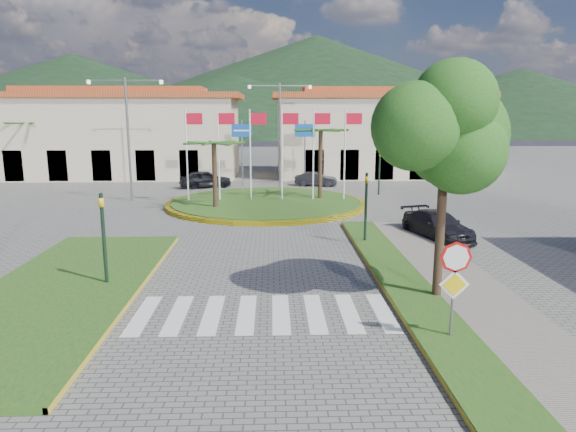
{
  "coord_description": "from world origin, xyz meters",
  "views": [
    {
      "loc": [
        0.37,
        -10.12,
        5.75
      ],
      "look_at": [
        0.93,
        8.0,
        2.1
      ],
      "focal_mm": 32.0,
      "sensor_mm": 36.0,
      "label": 1
    }
  ],
  "objects_px": {
    "car_dark_a": "(205,179)",
    "car_dark_b": "(316,179)",
    "white_van": "(185,172)",
    "car_side_right": "(438,225)",
    "deciduous_tree": "(446,133)",
    "roundabout_island": "(266,202)",
    "stop_sign": "(455,275)"
  },
  "relations": [
    {
      "from": "stop_sign",
      "to": "white_van",
      "type": "bearing_deg",
      "value": 110.08
    },
    {
      "from": "roundabout_island",
      "to": "car_dark_a",
      "type": "bearing_deg",
      "value": 121.32
    },
    {
      "from": "white_van",
      "to": "car_dark_b",
      "type": "relative_size",
      "value": 1.26
    },
    {
      "from": "white_van",
      "to": "car_side_right",
      "type": "distance_m",
      "value": 27.46
    },
    {
      "from": "car_dark_b",
      "to": "deciduous_tree",
      "type": "bearing_deg",
      "value": -166.83
    },
    {
      "from": "stop_sign",
      "to": "deciduous_tree",
      "type": "distance_m",
      "value": 4.59
    },
    {
      "from": "car_dark_b",
      "to": "car_side_right",
      "type": "relative_size",
      "value": 0.78
    },
    {
      "from": "white_van",
      "to": "car_side_right",
      "type": "xyz_separation_m",
      "value": [
        15.47,
        -22.68,
        0.04
      ]
    },
    {
      "from": "white_van",
      "to": "car_dark_a",
      "type": "relative_size",
      "value": 1.06
    },
    {
      "from": "car_dark_a",
      "to": "car_dark_b",
      "type": "distance_m",
      "value": 8.78
    },
    {
      "from": "roundabout_island",
      "to": "white_van",
      "type": "bearing_deg",
      "value": 118.54
    },
    {
      "from": "white_van",
      "to": "car_dark_a",
      "type": "height_order",
      "value": "car_dark_a"
    },
    {
      "from": "car_dark_b",
      "to": "car_side_right",
      "type": "distance_m",
      "value": 18.21
    },
    {
      "from": "car_side_right",
      "to": "car_dark_a",
      "type": "bearing_deg",
      "value": 111.02
    },
    {
      "from": "car_dark_b",
      "to": "stop_sign",
      "type": "bearing_deg",
      "value": -168.41
    },
    {
      "from": "roundabout_island",
      "to": "white_van",
      "type": "distance_m",
      "value": 15.53
    },
    {
      "from": "car_dark_b",
      "to": "car_side_right",
      "type": "height_order",
      "value": "car_side_right"
    },
    {
      "from": "roundabout_island",
      "to": "car_side_right",
      "type": "xyz_separation_m",
      "value": [
        8.06,
        -9.05,
        0.45
      ]
    },
    {
      "from": "roundabout_island",
      "to": "white_van",
      "type": "height_order",
      "value": "roundabout_island"
    },
    {
      "from": "roundabout_island",
      "to": "car_dark_b",
      "type": "distance_m",
      "value": 9.51
    },
    {
      "from": "car_dark_a",
      "to": "car_dark_b",
      "type": "bearing_deg",
      "value": -103.72
    },
    {
      "from": "roundabout_island",
      "to": "car_dark_a",
      "type": "relative_size",
      "value": 3.17
    },
    {
      "from": "deciduous_tree",
      "to": "car_dark_a",
      "type": "xyz_separation_m",
      "value": [
        -10.36,
        25.0,
        -4.49
      ]
    },
    {
      "from": "white_van",
      "to": "car_side_right",
      "type": "height_order",
      "value": "car_side_right"
    },
    {
      "from": "roundabout_island",
      "to": "car_dark_b",
      "type": "relative_size",
      "value": 3.78
    },
    {
      "from": "white_van",
      "to": "car_dark_b",
      "type": "bearing_deg",
      "value": -93.02
    },
    {
      "from": "roundabout_island",
      "to": "car_side_right",
      "type": "relative_size",
      "value": 2.94
    },
    {
      "from": "deciduous_tree",
      "to": "car_dark_a",
      "type": "distance_m",
      "value": 27.43
    },
    {
      "from": "roundabout_island",
      "to": "car_dark_b",
      "type": "height_order",
      "value": "roundabout_island"
    },
    {
      "from": "deciduous_tree",
      "to": "car_side_right",
      "type": "bearing_deg",
      "value": 72.14
    },
    {
      "from": "stop_sign",
      "to": "white_van",
      "type": "distance_m",
      "value": 35.87
    },
    {
      "from": "stop_sign",
      "to": "white_van",
      "type": "xyz_separation_m",
      "value": [
        -12.31,
        33.67,
        -1.2
      ]
    }
  ]
}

